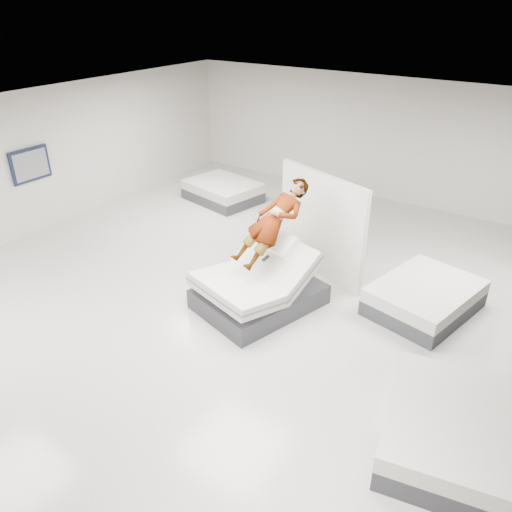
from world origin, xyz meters
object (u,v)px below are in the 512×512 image
remote (266,258)px  divider_panel (321,225)px  flat_bed_right_near (449,431)px  flat_bed_left_far (223,191)px  flat_bed_right_far (425,298)px  wall_poster (30,165)px  hero_bed (258,287)px  person (273,235)px

remote → divider_panel: 1.80m
flat_bed_right_near → flat_bed_left_far: (-7.38, 5.09, -0.01)m
remote → flat_bed_right_far: bearing=50.8°
divider_panel → wall_poster: 6.67m
flat_bed_left_far → flat_bed_right_far: bearing=-19.8°
hero_bed → remote: hero_bed is taller
flat_bed_right_far → divider_panel: bearing=175.3°
flat_bed_right_far → flat_bed_left_far: bearing=160.2°
flat_bed_left_far → person: bearing=-42.5°
flat_bed_right_far → flat_bed_left_far: (-6.19, 2.23, -0.00)m
divider_panel → flat_bed_left_far: bearing=172.9°
hero_bed → remote: 0.72m
hero_bed → flat_bed_left_far: (-3.68, 3.76, -0.13)m
flat_bed_right_far → wall_poster: wall_poster is taller
person → remote: (0.12, -0.40, -0.24)m
wall_poster → flat_bed_left_far: bearing=58.4°
divider_panel → flat_bed_right_near: size_ratio=1.03×
flat_bed_right_near → flat_bed_left_far: flat_bed_right_near is taller
person → flat_bed_right_far: person is taller
hero_bed → flat_bed_left_far: 5.26m
hero_bed → flat_bed_left_far: bearing=134.4°
person → flat_bed_right_near: person is taller
divider_panel → flat_bed_right_far: 2.35m
person → flat_bed_left_far: size_ratio=0.87×
hero_bed → wall_poster: bearing=-178.6°
wall_poster → person: bearing=4.2°
divider_panel → flat_bed_right_far: bearing=15.5°
divider_panel → flat_bed_right_near: (3.40, -3.04, -0.77)m
hero_bed → flat_bed_left_far: hero_bed is taller
divider_panel → flat_bed_right_far: (2.21, -0.18, -0.78)m
flat_bed_left_far → wall_poster: size_ratio=2.22×
person → divider_panel: (0.22, 1.40, -0.27)m
flat_bed_right_near → wall_poster: wall_poster is taller
flat_bed_right_far → person: bearing=-153.4°
flat_bed_right_near → wall_poster: (-9.78, 1.19, 1.33)m
person → wall_poster: (-6.16, -0.46, 0.29)m
flat_bed_right_far → wall_poster: size_ratio=2.28×
hero_bed → wall_poster: (-6.08, -0.15, 1.21)m
remote → wall_poster: (-6.28, -0.06, 0.53)m
flat_bed_right_far → remote: bearing=-145.1°
person → divider_panel: person is taller
divider_panel → wall_poster: divider_panel is taller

